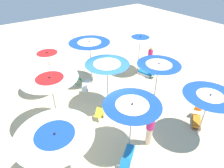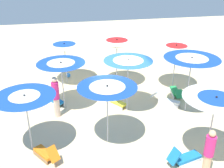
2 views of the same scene
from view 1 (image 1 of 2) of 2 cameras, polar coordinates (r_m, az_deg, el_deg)
name	(u,v)px [view 1 (image 1 of 2)]	position (r m, az deg, el deg)	size (l,w,h in m)	color
ground	(109,110)	(9.87, -0.81, -7.50)	(37.26, 37.26, 0.04)	beige
beach_umbrella_0	(56,139)	(6.12, -16.00, -15.01)	(2.30, 2.30, 2.22)	#B2B2B7
beach_umbrella_1	(132,108)	(6.90, 5.81, -6.98)	(2.05, 2.05, 2.20)	#B2B2B7
beach_umbrella_2	(209,99)	(8.19, 26.34, -3.87)	(2.00, 2.00, 2.16)	#B2B2B7
beach_umbrella_3	(50,82)	(8.06, -17.40, 0.43)	(2.23, 2.23, 2.52)	#B2B2B7
beach_umbrella_4	(107,67)	(8.97, -1.41, 4.96)	(2.03, 2.03, 2.40)	#B2B2B7
beach_umbrella_5	(158,68)	(9.43, 13.27, 4.56)	(2.03, 2.03, 2.29)	#B2B2B7
beach_umbrella_6	(48,56)	(10.73, -18.11, 7.60)	(2.09, 2.09, 2.33)	#B2B2B7
beach_umbrella_7	(90,45)	(11.13, -6.51, 11.11)	(2.28, 2.28, 2.51)	#B2B2B7
beach_umbrella_8	(140,40)	(12.34, 8.14, 12.56)	(2.02, 2.02, 2.38)	#B2B2B7
lounger_0	(146,72)	(12.68, 9.91, 3.35)	(1.24, 0.65, 0.68)	silver
lounger_1	(87,85)	(11.34, -7.39, -0.36)	(1.23, 1.09, 0.63)	silver
lounger_2	(128,156)	(7.76, 4.62, -20.10)	(1.01, 1.20, 0.53)	silver
lounger_3	(103,109)	(9.56, -2.51, -7.36)	(0.98, 1.23, 0.62)	silver
lounger_4	(69,84)	(11.68, -12.34, 0.12)	(0.57, 1.40, 0.55)	silver
lounger_5	(197,119)	(9.82, 23.38, -9.28)	(0.94, 1.14, 0.68)	olive
beachgoer_0	(150,126)	(7.81, 11.01, -11.85)	(0.30, 0.30, 1.82)	beige
beachgoer_1	(150,59)	(13.02, 10.90, 7.25)	(0.30, 0.30, 1.64)	#D8A87F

